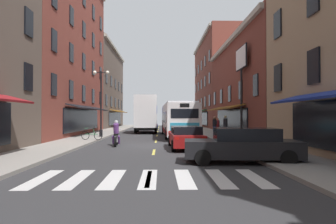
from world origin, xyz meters
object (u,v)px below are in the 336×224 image
at_px(sedan_mid, 151,125).
at_px(pedestrian_near, 215,125).
at_px(sedan_near, 242,145).
at_px(pedestrian_mid, 225,126).
at_px(sedan_far, 186,137).
at_px(pedestrian_far, 218,126).
at_px(bicycle_near, 92,135).
at_px(motorcycle_rider, 116,135).
at_px(street_lamp_twin, 101,100).
at_px(box_truck, 146,114).
at_px(billboard_sign, 241,68).
at_px(transit_bus, 178,119).

xyz_separation_m(sedan_mid, pedestrian_near, (6.44, -14.97, 0.38)).
bearing_deg(sedan_near, pedestrian_mid, 80.31).
xyz_separation_m(sedan_near, sedan_mid, (-4.83, 29.66, -0.04)).
bearing_deg(pedestrian_mid, sedan_mid, -79.18).
relative_size(sedan_far, pedestrian_far, 2.88).
height_order(sedan_far, pedestrian_far, pedestrian_far).
xyz_separation_m(bicycle_near, pedestrian_mid, (10.68, 2.64, 0.59)).
bearing_deg(motorcycle_rider, sedan_mid, 86.42).
bearing_deg(bicycle_near, sedan_far, -34.85).
height_order(sedan_near, street_lamp_twin, street_lamp_twin).
height_order(pedestrian_far, street_lamp_twin, street_lamp_twin).
height_order(bicycle_near, pedestrian_mid, pedestrian_mid).
relative_size(sedan_far, pedestrian_near, 2.64).
relative_size(sedan_far, bicycle_near, 2.74).
height_order(sedan_mid, motorcycle_rider, motorcycle_rider).
relative_size(box_truck, sedan_mid, 1.58).
relative_size(sedan_mid, pedestrian_mid, 2.37).
bearing_deg(sedan_mid, pedestrian_far, -61.86).
xyz_separation_m(billboard_sign, pedestrian_near, (-1.69, 2.91, -4.85)).
bearing_deg(bicycle_near, box_truck, 72.89).
relative_size(transit_bus, street_lamp_twin, 2.08).
distance_m(billboard_sign, sedan_far, 9.86).
distance_m(bicycle_near, pedestrian_far, 12.64).
height_order(pedestrian_near, pedestrian_mid, pedestrian_mid).
bearing_deg(transit_bus, bicycle_near, -141.86).
height_order(box_truck, pedestrian_near, box_truck).
xyz_separation_m(sedan_mid, pedestrian_far, (7.08, -13.24, 0.27)).
bearing_deg(transit_bus, street_lamp_twin, -164.25).
distance_m(transit_bus, pedestrian_near, 3.49).
bearing_deg(billboard_sign, street_lamp_twin, 172.91).
bearing_deg(pedestrian_far, transit_bus, -117.17).
relative_size(pedestrian_near, pedestrian_mid, 0.95).
xyz_separation_m(box_truck, street_lamp_twin, (-3.50, -7.92, 1.18)).
bearing_deg(box_truck, motorcycle_rider, -94.75).
relative_size(sedan_far, street_lamp_twin, 0.80).
height_order(sedan_mid, sedan_far, sedan_mid).
bearing_deg(motorcycle_rider, billboard_sign, 27.22).
bearing_deg(pedestrian_far, motorcycle_rider, -86.03).
relative_size(pedestrian_mid, pedestrian_far, 1.15).
height_order(motorcycle_rider, bicycle_near, motorcycle_rider).
distance_m(box_truck, sedan_far, 16.32).
relative_size(bicycle_near, pedestrian_far, 1.05).
relative_size(pedestrian_near, pedestrian_far, 1.09).
xyz_separation_m(sedan_far, street_lamp_twin, (-6.67, 8.02, 2.62)).
relative_size(sedan_near, sedan_mid, 1.10).
bearing_deg(pedestrian_far, pedestrian_mid, -46.07).
height_order(transit_bus, motorcycle_rider, transit_bus).
distance_m(sedan_far, pedestrian_mid, 8.33).
xyz_separation_m(transit_bus, pedestrian_far, (4.05, 1.25, -0.67)).
height_order(sedan_far, street_lamp_twin, street_lamp_twin).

